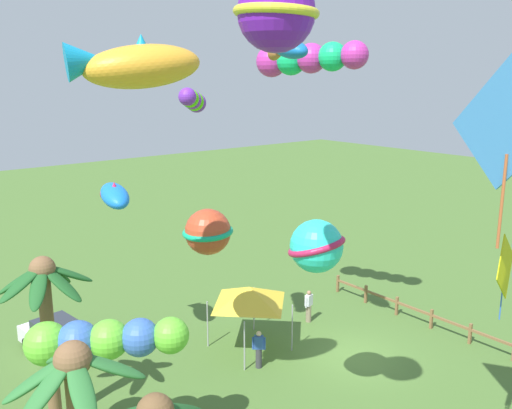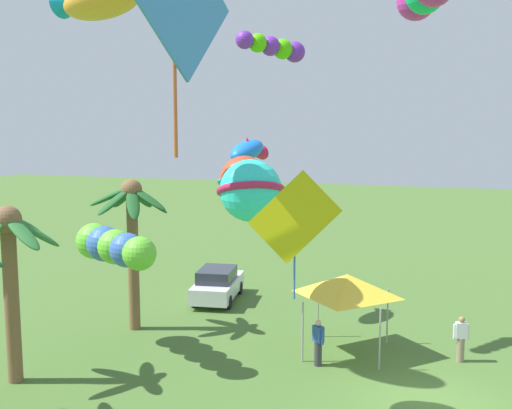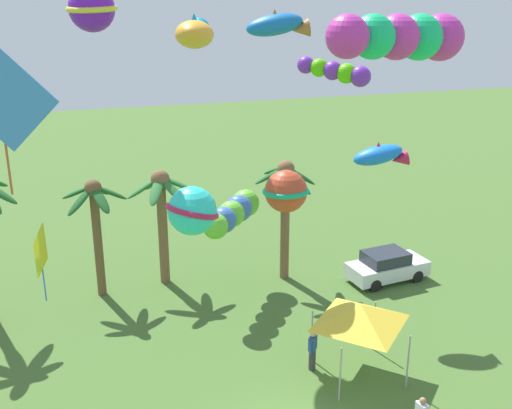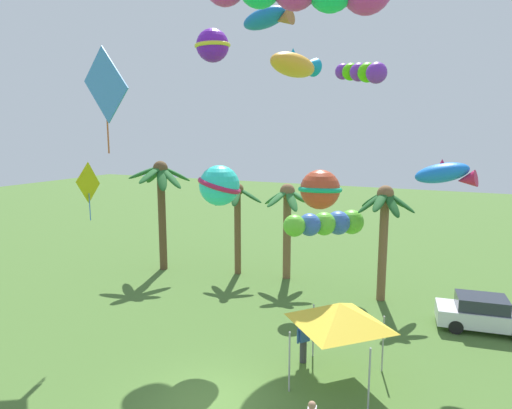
# 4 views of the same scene
# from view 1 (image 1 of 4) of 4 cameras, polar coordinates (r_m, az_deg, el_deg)

# --- Properties ---
(ground_plane) EXTENTS (120.00, 120.00, 0.00)m
(ground_plane) POSITION_cam_1_polar(r_m,az_deg,el_deg) (24.40, 10.26, -15.29)
(ground_plane) COLOR #476B2D
(palm_tree_0) EXTENTS (2.95, 3.23, 5.95)m
(palm_tree_0) POSITION_cam_1_polar(r_m,az_deg,el_deg) (19.29, -21.07, -9.55)
(palm_tree_0) COLOR brown
(palm_tree_0) RESTS_ON ground
(palm_tree_3) EXTENTS (3.29, 3.26, 5.64)m
(palm_tree_3) POSITION_cam_1_polar(r_m,az_deg,el_deg) (14.24, -18.30, -18.95)
(palm_tree_3) COLOR brown
(palm_tree_3) RESTS_ON ground
(rail_fence) EXTENTS (11.87, 0.12, 0.95)m
(rail_fence) POSITION_cam_1_polar(r_m,az_deg,el_deg) (27.41, 17.81, -11.09)
(rail_fence) COLOR brown
(rail_fence) RESTS_ON ground
(parked_car_0) EXTENTS (4.08, 2.17, 1.51)m
(parked_car_0) POSITION_cam_1_polar(r_m,az_deg,el_deg) (25.29, -20.00, -12.94)
(parked_car_0) COLOR silver
(parked_car_0) RESTS_ON ground
(spectator_0) EXTENTS (0.31, 0.54, 1.59)m
(spectator_0) POSITION_cam_1_polar(r_m,az_deg,el_deg) (26.85, 5.51, -10.46)
(spectator_0) COLOR gray
(spectator_0) RESTS_ON ground
(spectator_1) EXTENTS (0.42, 0.44, 1.59)m
(spectator_1) POSITION_cam_1_polar(r_m,az_deg,el_deg) (22.86, 0.29, -14.81)
(spectator_1) COLOR #38383D
(spectator_1) RESTS_ON ground
(festival_tent) EXTENTS (2.86, 2.86, 2.85)m
(festival_tent) POSITION_cam_1_polar(r_m,az_deg,el_deg) (23.62, -0.69, -9.42)
(festival_tent) COLOR #9E9EA3
(festival_tent) RESTS_ON ground
(kite_fish_0) EXTENTS (2.11, 1.19, 0.92)m
(kite_fish_0) POSITION_cam_1_polar(r_m,az_deg,el_deg) (19.14, 3.41, 15.84)
(kite_fish_0) COLOR blue
(kite_ball_1) EXTENTS (2.42, 2.43, 1.68)m
(kite_ball_1) POSITION_cam_1_polar(r_m,az_deg,el_deg) (17.24, 6.32, -4.33)
(kite_ball_1) COLOR #2ADCCC
(kite_diamond_2) EXTENTS (3.31, 0.92, 4.75)m
(kite_diamond_2) POSITION_cam_1_polar(r_m,az_deg,el_deg) (13.54, 24.98, 7.98)
(kite_diamond_2) COLOR #3E86D1
(kite_fish_3) EXTENTS (2.53, 1.46, 1.19)m
(kite_fish_3) POSITION_cam_1_polar(r_m,az_deg,el_deg) (22.37, -14.56, 0.92)
(kite_fish_3) COLOR blue
(kite_tube_4) EXTENTS (4.67, 2.46, 1.40)m
(kite_tube_4) POSITION_cam_1_polar(r_m,az_deg,el_deg) (23.09, 5.23, 14.89)
(kite_tube_4) COLOR #C830A1
(kite_fish_5) EXTENTS (2.32, 3.60, 1.47)m
(kite_fish_5) POSITION_cam_1_polar(r_m,az_deg,el_deg) (14.40, -12.55, 14.00)
(kite_fish_5) COLOR gold
(kite_tube_6) EXTENTS (3.37, 4.16, 1.37)m
(kite_tube_6) POSITION_cam_1_polar(r_m,az_deg,el_deg) (17.34, -15.86, -13.42)
(kite_tube_6) COLOR #65CE33
(kite_ball_7) EXTENTS (2.51, 2.51, 1.63)m
(kite_ball_7) POSITION_cam_1_polar(r_m,az_deg,el_deg) (11.92, 2.11, 19.35)
(kite_ball_7) COLOR #6B18B4
(kite_tube_8) EXTENTS (2.20, 2.03, 0.97)m
(kite_tube_8) POSITION_cam_1_polar(r_m,az_deg,el_deg) (20.17, -6.61, 10.73)
(kite_tube_8) COLOR purple
(kite_ball_9) EXTENTS (2.00, 2.00, 1.63)m
(kite_ball_9) POSITION_cam_1_polar(r_m,az_deg,el_deg) (19.24, -5.04, -2.85)
(kite_ball_9) COLOR #BE4225
(kite_diamond_10) EXTENTS (0.46, 1.70, 2.43)m
(kite_diamond_10) POSITION_cam_1_polar(r_m,az_deg,el_deg) (16.45, 24.49, -5.99)
(kite_diamond_10) COLOR #BEBB0D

